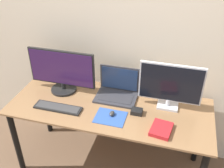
{
  "coord_description": "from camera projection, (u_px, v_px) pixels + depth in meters",
  "views": [
    {
      "loc": [
        0.51,
        -1.37,
        2.07
      ],
      "look_at": [
        0.01,
        0.4,
        0.91
      ],
      "focal_mm": 42.0,
      "sensor_mm": 36.0,
      "label": 1
    }
  ],
  "objects": [
    {
      "name": "wall_back",
      "position": [
        122.0,
        30.0,
        2.28
      ],
      "size": [
        7.0,
        0.05,
        2.5
      ],
      "color": "beige",
      "rests_on": "ground_plane"
    },
    {
      "name": "desk",
      "position": [
        110.0,
        116.0,
        2.29
      ],
      "size": [
        1.72,
        0.69,
        0.72
      ],
      "color": "olive",
      "rests_on": "ground_plane"
    },
    {
      "name": "monitor_left",
      "position": [
        62.0,
        71.0,
        2.34
      ],
      "size": [
        0.61,
        0.23,
        0.4
      ],
      "color": "black",
      "rests_on": "desk"
    },
    {
      "name": "monitor_right",
      "position": [
        170.0,
        85.0,
        2.11
      ],
      "size": [
        0.51,
        0.12,
        0.4
      ],
      "color": "silver",
      "rests_on": "desk"
    },
    {
      "name": "laptop",
      "position": [
        117.0,
        90.0,
        2.33
      ],
      "size": [
        0.36,
        0.25,
        0.25
      ],
      "color": "#333338",
      "rests_on": "desk"
    },
    {
      "name": "keyboard",
      "position": [
        58.0,
        108.0,
        2.2
      ],
      "size": [
        0.41,
        0.11,
        0.02
      ],
      "color": "black",
      "rests_on": "desk"
    },
    {
      "name": "mousepad",
      "position": [
        110.0,
        117.0,
        2.1
      ],
      "size": [
        0.25,
        0.2,
        0.0
      ],
      "color": "#2D519E",
      "rests_on": "desk"
    },
    {
      "name": "mouse",
      "position": [
        112.0,
        114.0,
        2.11
      ],
      "size": [
        0.04,
        0.06,
        0.03
      ],
      "color": "#333333",
      "rests_on": "mousepad"
    },
    {
      "name": "book",
      "position": [
        161.0,
        129.0,
        1.96
      ],
      "size": [
        0.17,
        0.21,
        0.03
      ],
      "color": "red",
      "rests_on": "desk"
    },
    {
      "name": "power_brick",
      "position": [
        137.0,
        111.0,
        2.14
      ],
      "size": [
        0.09,
        0.08,
        0.04
      ],
      "color": "black",
      "rests_on": "desk"
    }
  ]
}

